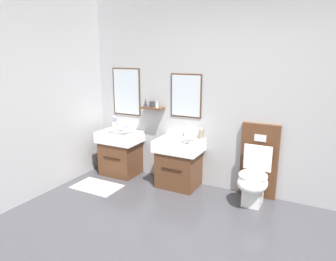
% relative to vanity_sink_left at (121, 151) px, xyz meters
% --- Properties ---
extents(wall_back, '(5.19, 0.27, 2.80)m').
position_rel_vanity_sink_left_xyz_m(wall_back, '(1.95, 0.27, 1.03)').
color(wall_back, '#A8A8AA').
rests_on(wall_back, ground).
extents(bath_mat, '(0.68, 0.44, 0.01)m').
position_rel_vanity_sink_left_xyz_m(bath_mat, '(-0.00, -0.60, -0.36)').
color(bath_mat, '#9E9993').
rests_on(bath_mat, ground).
extents(vanity_sink_left, '(0.64, 0.50, 0.69)m').
position_rel_vanity_sink_left_xyz_m(vanity_sink_left, '(0.00, 0.00, 0.00)').
color(vanity_sink_left, '#56331E').
rests_on(vanity_sink_left, ground).
extents(tap_on_left_sink, '(0.03, 0.13, 0.11)m').
position_rel_vanity_sink_left_xyz_m(tap_on_left_sink, '(-0.00, 0.19, 0.40)').
color(tap_on_left_sink, silver).
rests_on(tap_on_left_sink, vanity_sink_left).
extents(vanity_sink_right, '(0.64, 0.50, 0.69)m').
position_rel_vanity_sink_left_xyz_m(vanity_sink_right, '(1.02, 0.00, 0.00)').
color(vanity_sink_right, '#56331E').
rests_on(vanity_sink_right, ground).
extents(tap_on_right_sink, '(0.03, 0.13, 0.11)m').
position_rel_vanity_sink_left_xyz_m(tap_on_right_sink, '(1.02, 0.19, 0.40)').
color(tap_on_right_sink, silver).
rests_on(tap_on_right_sink, vanity_sink_right).
extents(toilet, '(0.48, 0.62, 1.00)m').
position_rel_vanity_sink_left_xyz_m(toilet, '(2.10, 0.01, 0.01)').
color(toilet, '#56331E').
rests_on(toilet, ground).
extents(toothbrush_cup, '(0.07, 0.07, 0.21)m').
position_rel_vanity_sink_left_xyz_m(toothbrush_cup, '(-0.24, 0.17, 0.39)').
color(toothbrush_cup, silver).
rests_on(toothbrush_cup, vanity_sink_left).
extents(soap_dispenser, '(0.06, 0.06, 0.17)m').
position_rel_vanity_sink_left_xyz_m(soap_dispenser, '(1.27, 0.18, 0.40)').
color(soap_dispenser, gray).
rests_on(soap_dispenser, vanity_sink_right).
extents(folded_hand_towel, '(0.22, 0.16, 0.04)m').
position_rel_vanity_sink_left_xyz_m(folded_hand_towel, '(0.98, -0.15, 0.35)').
color(folded_hand_towel, white).
rests_on(folded_hand_towel, vanity_sink_right).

